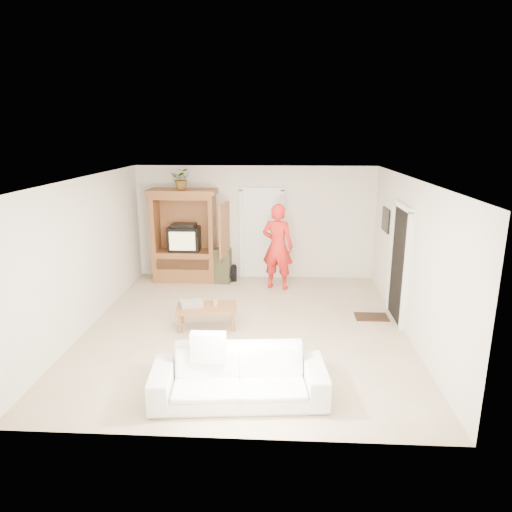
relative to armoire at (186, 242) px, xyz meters
The scene contains 19 objects.
floor 3.22m from the armoire, 59.36° to the right, with size 6.00×6.00×0.00m, color tan.
ceiling 3.53m from the armoire, 59.36° to the right, with size 6.00×6.00×0.00m, color white.
wall_back 1.66m from the armoire, 12.11° to the left, with size 5.50×5.50×0.00m, color silver.
wall_front 5.89m from the armoire, 74.44° to the right, with size 5.50×5.50×0.00m, color silver.
wall_left 2.94m from the armoire, 113.79° to the right, with size 6.00×6.00×0.00m, color silver.
wall_right 5.09m from the armoire, 31.60° to the right, with size 6.00×6.00×0.00m, color silver.
armoire is the anchor object (origin of this frame).
door_back 1.76m from the armoire, 10.13° to the left, with size 0.85×0.05×2.04m, color white.
doorway_right 4.77m from the armoire, 25.61° to the right, with size 0.05×0.90×2.04m, color black.
framed_picture 4.43m from the armoire, 10.03° to the right, with size 0.03×0.60×0.48m, color black.
doormat 4.48m from the armoire, 28.01° to the right, with size 0.60×0.40×0.02m, color #382316.
plant 1.43m from the armoire, 126.74° to the right, with size 0.42×0.37×0.47m, color #4C7238.
man 2.16m from the armoire, 13.09° to the right, with size 0.69×0.45×1.88m, color red.
sofa 5.17m from the armoire, 71.14° to the right, with size 2.21×0.86×0.65m, color silver.
coffee_table 2.86m from the armoire, 71.32° to the right, with size 1.11×0.70×0.39m.
towel 2.77m from the armoire, 76.63° to the right, with size 0.38×0.28×0.08m, color #F45159.
candle 2.84m from the armoire, 68.25° to the right, with size 0.08×0.08×0.10m, color tan.
backpack_black 1.25m from the armoire, ahead, with size 0.30×0.17×0.36m, color black, non-canonical shape.
backpack_olive 0.99m from the armoire, 10.51° to the right, with size 0.42×0.31×0.79m, color #47442B, non-canonical shape.
Camera 1 is at (0.59, -7.38, 3.32)m, focal length 32.00 mm.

